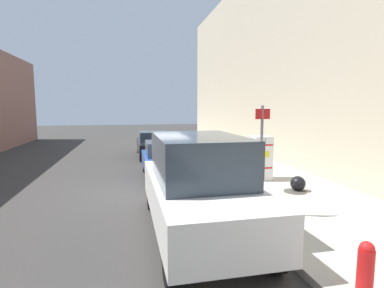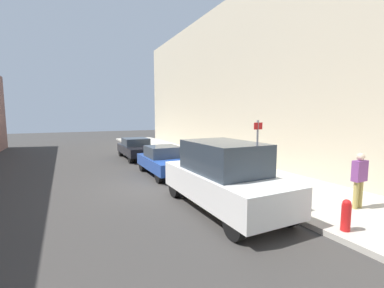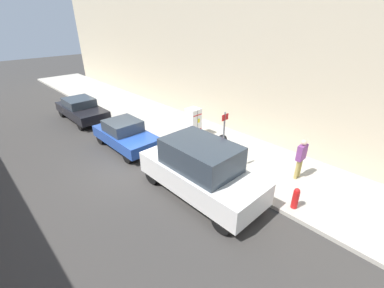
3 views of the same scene
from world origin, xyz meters
TOP-DOWN VIEW (x-y plane):
  - ground_plane at (0.00, 0.00)m, footprint 80.00×80.00m
  - sidewalk_slab at (-4.26, 0.00)m, footprint 4.30×44.00m
  - building_facade_near at (-7.38, 0.00)m, footprint 1.95×39.60m
  - discarded_refrigerator at (-4.12, -0.15)m, footprint 0.67×0.66m
  - manhole_cover at (-4.47, 1.62)m, footprint 0.70×0.70m
  - street_sign_post at (-2.49, 3.30)m, footprint 0.36×0.07m
  - fire_hydrant at (-2.55, 6.53)m, footprint 0.22×0.22m
  - trash_bag at (-4.61, 1.53)m, footprint 0.47×0.47m
  - pedestrian_walking_far at (-4.39, 5.72)m, footprint 0.49×0.23m
  - parked_sedan_dark at (-0.87, -7.23)m, footprint 1.82×4.32m
  - parked_hatchback_blue at (-0.87, -1.76)m, footprint 1.75×3.88m
  - parked_van_white at (-0.87, 3.61)m, footprint 2.02×4.91m

SIDE VIEW (x-z plane):
  - ground_plane at x=0.00m, z-range 0.00..0.00m
  - sidewalk_slab at x=-4.26m, z-range 0.00..0.15m
  - manhole_cover at x=-4.47m, z-range 0.15..0.17m
  - trash_bag at x=-4.61m, z-range 0.15..0.62m
  - fire_hydrant at x=-2.55m, z-range 0.16..0.96m
  - parked_hatchback_blue at x=-0.87m, z-range 0.01..1.45m
  - parked_sedan_dark at x=-0.87m, z-range 0.03..1.43m
  - discarded_refrigerator at x=-4.12m, z-range 0.15..1.74m
  - parked_van_white at x=-0.87m, z-range 0.00..2.17m
  - pedestrian_walking_far at x=-4.39m, z-range 0.29..2.00m
  - street_sign_post at x=-2.49m, z-range 0.31..2.97m
  - building_facade_near at x=-7.38m, z-range 0.00..10.56m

